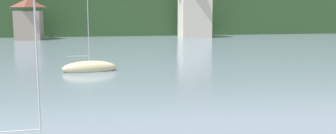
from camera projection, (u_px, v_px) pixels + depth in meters
The scene contains 4 objects.
wooded_hillside at pixel (187, 5), 126.78m from camera, with size 352.00×74.09×29.90m.
shore_building_westcentral at pixel (29, 20), 74.18m from camera, with size 4.81×6.05×7.63m.
shore_building_central at pixel (195, 12), 79.42m from camera, with size 6.15×5.55×10.48m.
sailboat_far_4 at pixel (89, 68), 37.23m from camera, with size 5.20×2.09×7.66m.
Camera 1 is at (-3.65, 23.03, 5.97)m, focal length 42.30 mm.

